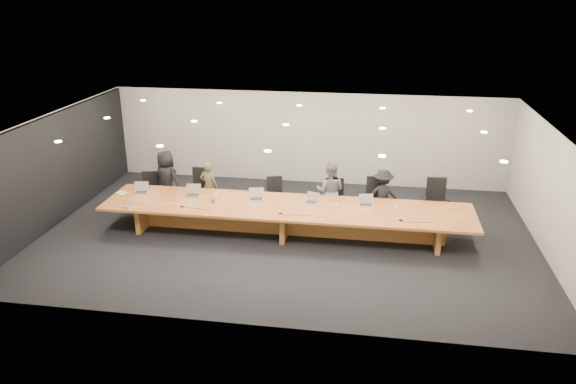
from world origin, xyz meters
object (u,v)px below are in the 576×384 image
object	(u,v)px
chair_far_right	(436,201)
amber_mug	(213,201)
person_b	(209,187)
person_c	(330,191)
mic_left	(182,206)
laptop_c	(256,195)
paper_cup_near	(337,206)
chair_left	(199,190)
av_box	(128,207)
conference_table	(286,215)
laptop_a	(141,188)
person_d	(383,196)
laptop_b	(193,191)
mic_center	(281,213)
laptop_d	(311,198)
chair_mid_left	(275,195)
chair_mid_right	(333,198)
chair_right	(376,200)
mic_right	(401,220)
chair_far_left	(150,190)
water_bottle	(216,197)
laptop_e	(367,201)
person_a	(167,179)
paper_cup_far	(396,208)

from	to	relation	value
chair_far_right	amber_mug	world-z (taller)	chair_far_right
person_b	person_c	world-z (taller)	person_c
mic_left	laptop_c	bearing A→B (deg)	23.71
person_c	paper_cup_near	size ratio (longest dim) A/B	19.57
chair_left	av_box	bearing A→B (deg)	-118.96
person_b	conference_table	bearing A→B (deg)	163.87
person_c	laptop_a	world-z (taller)	person_c
person_d	person_c	bearing A→B (deg)	1.42
conference_table	laptop_b	distance (m)	2.50
laptop_a	av_box	size ratio (longest dim) A/B	1.66
person_b	mic_center	world-z (taller)	person_b
conference_table	laptop_d	xyz separation A→B (m)	(0.58, 0.29, 0.36)
conference_table	av_box	distance (m)	3.83
laptop_a	av_box	bearing A→B (deg)	-95.00
laptop_c	mic_center	size ratio (longest dim) A/B	3.23
paper_cup_near	conference_table	bearing A→B (deg)	-174.62
chair_mid_left	chair_mid_right	distance (m)	1.55
laptop_a	mic_center	bearing A→B (deg)	-21.94
conference_table	person_c	world-z (taller)	person_c
person_d	paper_cup_near	world-z (taller)	person_d
chair_right	paper_cup_near	world-z (taller)	chair_right
mic_left	mic_right	bearing A→B (deg)	-0.16
amber_mug	mic_center	xyz separation A→B (m)	(1.77, -0.43, -0.03)
laptop_b	amber_mug	xyz separation A→B (m)	(0.64, -0.36, -0.10)
chair_far_left	amber_mug	bearing A→B (deg)	-48.09
laptop_b	amber_mug	distance (m)	0.74
paper_cup_near	av_box	bearing A→B (deg)	-170.77
laptop_c	person_d	bearing A→B (deg)	7.04
chair_left	mic_right	world-z (taller)	chair_left
laptop_a	laptop_c	bearing A→B (deg)	-10.55
paper_cup_near	water_bottle	bearing A→B (deg)	-178.53
chair_far_left	laptop_e	size ratio (longest dim) A/B	2.93
mic_right	chair_right	bearing A→B (deg)	109.10
mic_right	laptop_a	bearing A→B (deg)	173.35
conference_table	person_b	distance (m)	2.59
chair_mid_right	laptop_d	world-z (taller)	chair_mid_right
person_a	mic_right	world-z (taller)	person_a
laptop_a	laptop_e	xyz separation A→B (m)	(5.77, 0.03, -0.00)
person_a	amber_mug	bearing A→B (deg)	162.25
person_c	mic_left	size ratio (longest dim) A/B	14.02
paper_cup_far	laptop_c	bearing A→B (deg)	178.44
av_box	mic_center	world-z (taller)	av_box
person_b	person_a	bearing A→B (deg)	6.53
chair_mid_right	amber_mug	bearing A→B (deg)	-140.37
chair_far_left	chair_far_right	bearing A→B (deg)	-17.24
chair_far_left	paper_cup_near	world-z (taller)	chair_far_left
person_d	laptop_d	world-z (taller)	person_d
chair_mid_left	paper_cup_near	bearing A→B (deg)	-51.57
paper_cup_near	av_box	size ratio (longest dim) A/B	0.36
amber_mug	laptop_b	bearing A→B (deg)	150.22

